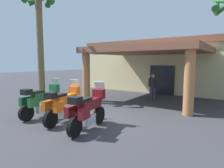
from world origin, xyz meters
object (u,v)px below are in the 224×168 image
motel_building (176,65)px  motorcycle_green (41,101)px  motorcycle_orange (63,105)px  motorcycle_maroon (88,110)px  palm_tree_roadside (40,26)px  pedestrian (153,85)px

motel_building → motorcycle_green: motel_building is taller
motorcycle_green → motorcycle_orange: (1.38, 0.02, 0.00)m
motorcycle_green → motorcycle_maroon: same height
motel_building → palm_tree_roadside: 11.28m
palm_tree_roadside → motorcycle_maroon: bearing=-22.1°
motorcycle_orange → motel_building: bearing=-15.4°
motorcycle_maroon → pedestrian: 6.42m
motorcycle_maroon → pedestrian: motorcycle_maroon is taller
motorcycle_maroon → palm_tree_roadside: size_ratio=0.33×
motorcycle_green → motorcycle_maroon: size_ratio=1.00×
motorcycle_orange → motorcycle_maroon: (1.38, -0.12, 0.00)m
motorcycle_maroon → motel_building: bearing=-5.9°
palm_tree_roadside → pedestrian: bearing=36.4°
pedestrian → palm_tree_roadside: palm_tree_roadside is taller
motorcycle_orange → palm_tree_roadside: bearing=51.2°
pedestrian → motel_building: bearing=-27.1°
pedestrian → motorcycle_maroon: bearing=152.6°
pedestrian → palm_tree_roadside: bearing=95.9°
motorcycle_green → motorcycle_maroon: (2.75, -0.11, 0.00)m
motel_building → motorcycle_maroon: motel_building is taller
motorcycle_green → palm_tree_roadside: 5.36m
motorcycle_green → motorcycle_orange: bearing=-95.0°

